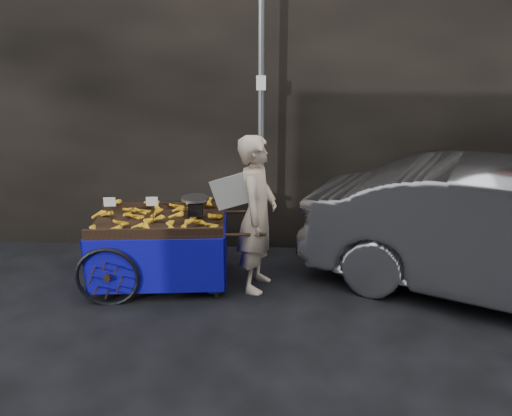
{
  "coord_description": "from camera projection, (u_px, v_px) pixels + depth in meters",
  "views": [
    {
      "loc": [
        0.57,
        -5.17,
        2.97
      ],
      "look_at": [
        0.28,
        0.5,
        1.0
      ],
      "focal_mm": 35.0,
      "sensor_mm": 36.0,
      "label": 1
    }
  ],
  "objects": [
    {
      "name": "ground",
      "position": [
        231.0,
        301.0,
        5.88
      ],
      "size": [
        80.0,
        80.0,
        0.0
      ],
      "primitive_type": "plane",
      "color": "black",
      "rests_on": "ground"
    },
    {
      "name": "building_wall",
      "position": [
        271.0,
        68.0,
        7.49
      ],
      "size": [
        13.5,
        2.0,
        5.0
      ],
      "color": "black",
      "rests_on": "ground"
    },
    {
      "name": "street_pole",
      "position": [
        261.0,
        114.0,
        6.43
      ],
      "size": [
        0.12,
        0.1,
        4.0
      ],
      "color": "slate",
      "rests_on": "ground"
    },
    {
      "name": "banana_cart",
      "position": [
        155.0,
        228.0,
        6.1
      ],
      "size": [
        2.28,
        1.23,
        1.2
      ],
      "rotation": [
        0.0,
        0.0,
        0.09
      ],
      "color": "black",
      "rests_on": "ground"
    },
    {
      "name": "vendor",
      "position": [
        257.0,
        214.0,
        5.92
      ],
      "size": [
        0.85,
        0.77,
        1.9
      ],
      "rotation": [
        0.0,
        0.0,
        1.36
      ],
      "color": "#CAB296",
      "rests_on": "ground"
    },
    {
      "name": "plastic_bag",
      "position": [
        214.0,
        284.0,
        6.01
      ],
      "size": [
        0.29,
        0.23,
        0.26
      ],
      "primitive_type": "ellipsoid",
      "color": "blue",
      "rests_on": "ground"
    }
  ]
}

